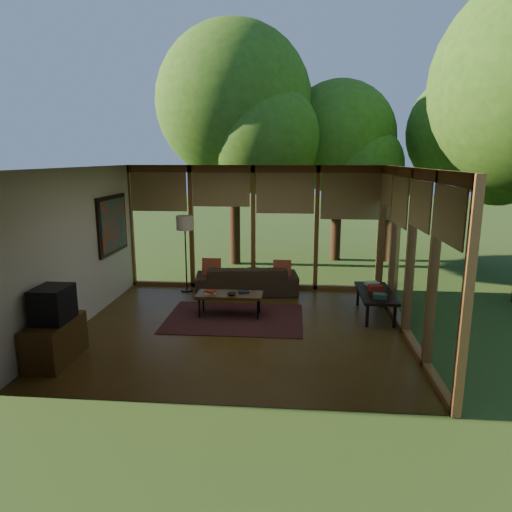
# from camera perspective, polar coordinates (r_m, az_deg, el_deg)

# --- Properties ---
(floor) EXTENTS (5.50, 5.50, 0.00)m
(floor) POSITION_cam_1_polar(r_m,az_deg,el_deg) (7.91, -2.00, -8.95)
(floor) COLOR brown
(floor) RESTS_ON ground
(ceiling) EXTENTS (5.50, 5.50, 0.00)m
(ceiling) POSITION_cam_1_polar(r_m,az_deg,el_deg) (7.38, -2.16, 11.00)
(ceiling) COLOR silver
(ceiling) RESTS_ON ground
(wall_left) EXTENTS (0.04, 5.00, 2.70)m
(wall_left) POSITION_cam_1_polar(r_m,az_deg,el_deg) (8.32, -21.23, 0.95)
(wall_left) COLOR silver
(wall_left) RESTS_ON ground
(wall_front) EXTENTS (5.50, 0.04, 2.70)m
(wall_front) POSITION_cam_1_polar(r_m,az_deg,el_deg) (5.14, -5.46, -4.91)
(wall_front) COLOR silver
(wall_front) RESTS_ON ground
(window_wall_back) EXTENTS (5.50, 0.12, 2.70)m
(window_wall_back) POSITION_cam_1_polar(r_m,az_deg,el_deg) (9.98, -0.34, 3.54)
(window_wall_back) COLOR brown
(window_wall_back) RESTS_ON ground
(window_wall_right) EXTENTS (0.12, 5.00, 2.70)m
(window_wall_right) POSITION_cam_1_polar(r_m,az_deg,el_deg) (7.70, 18.68, 0.29)
(window_wall_right) COLOR brown
(window_wall_right) RESTS_ON ground
(exterior_lawn) EXTENTS (40.00, 40.00, 0.00)m
(exterior_lawn) POSITION_cam_1_polar(r_m,az_deg,el_deg) (17.13, 29.30, 1.02)
(exterior_lawn) COLOR #34511E
(exterior_lawn) RESTS_ON ground
(tree_nw) EXTENTS (4.00, 4.00, 6.24)m
(tree_nw) POSITION_cam_1_polar(r_m,az_deg,el_deg) (12.41, -2.76, 18.56)
(tree_nw) COLOR #3B2215
(tree_nw) RESTS_ON ground
(tree_ne) EXTENTS (3.04, 3.04, 4.91)m
(tree_ne) POSITION_cam_1_polar(r_m,az_deg,el_deg) (13.01, 10.35, 14.31)
(tree_ne) COLOR #3B2215
(tree_ne) RESTS_ON ground
(tree_far) EXTENTS (3.21, 3.21, 5.11)m
(tree_far) POSITION_cam_1_polar(r_m,az_deg,el_deg) (13.57, 25.12, 13.81)
(tree_far) COLOR #3B2215
(tree_far) RESTS_ON ground
(rug) EXTENTS (2.45, 1.73, 0.01)m
(rug) POSITION_cam_1_polar(r_m,az_deg,el_deg) (8.35, -2.69, -7.76)
(rug) COLOR maroon
(rug) RESTS_ON floor
(sofa) EXTENTS (2.23, 1.12, 0.62)m
(sofa) POSITION_cam_1_polar(r_m,az_deg,el_deg) (9.72, -1.14, -2.96)
(sofa) COLOR #3A2C1D
(sofa) RESTS_ON floor
(pillow_left) EXTENTS (0.38, 0.20, 0.40)m
(pillow_left) POSITION_cam_1_polar(r_m,az_deg,el_deg) (9.71, -5.58, -1.44)
(pillow_left) COLOR maroon
(pillow_left) RESTS_ON sofa
(pillow_right) EXTENTS (0.37, 0.20, 0.39)m
(pillow_right) POSITION_cam_1_polar(r_m,az_deg,el_deg) (9.56, 3.30, -1.66)
(pillow_right) COLOR maroon
(pillow_right) RESTS_ON sofa
(ct_book_lower) EXTENTS (0.22, 0.18, 0.03)m
(ct_book_lower) POSITION_cam_1_polar(r_m,az_deg,el_deg) (8.36, -5.75, -4.64)
(ct_book_lower) COLOR beige
(ct_book_lower) RESTS_ON coffee_table
(ct_book_upper) EXTENTS (0.22, 0.19, 0.03)m
(ct_book_upper) POSITION_cam_1_polar(r_m,az_deg,el_deg) (8.36, -5.75, -4.44)
(ct_book_upper) COLOR maroon
(ct_book_upper) RESTS_ON coffee_table
(ct_book_side) EXTENTS (0.22, 0.19, 0.03)m
(ct_book_side) POSITION_cam_1_polar(r_m,az_deg,el_deg) (8.40, -1.55, -4.51)
(ct_book_side) COLOR black
(ct_book_side) RESTS_ON coffee_table
(ct_bowl) EXTENTS (0.16, 0.16, 0.07)m
(ct_bowl) POSITION_cam_1_polar(r_m,az_deg,el_deg) (8.25, -3.07, -4.68)
(ct_bowl) COLOR black
(ct_bowl) RESTS_ON coffee_table
(media_cabinet) EXTENTS (0.50, 1.00, 0.60)m
(media_cabinet) POSITION_cam_1_polar(r_m,az_deg,el_deg) (7.19, -23.82, -9.70)
(media_cabinet) COLOR #523516
(media_cabinet) RESTS_ON floor
(television) EXTENTS (0.45, 0.55, 0.50)m
(television) POSITION_cam_1_polar(r_m,az_deg,el_deg) (7.01, -24.07, -5.53)
(television) COLOR black
(television) RESTS_ON media_cabinet
(console_book_a) EXTENTS (0.25, 0.20, 0.08)m
(console_book_a) POSITION_cam_1_polar(r_m,az_deg,el_deg) (8.24, 15.21, -4.86)
(console_book_a) COLOR #32584E
(console_book_a) RESTS_ON side_console
(console_book_b) EXTENTS (0.27, 0.21, 0.11)m
(console_book_b) POSITION_cam_1_polar(r_m,az_deg,el_deg) (8.66, 14.70, -3.91)
(console_book_b) COLOR maroon
(console_book_b) RESTS_ON side_console
(console_book_c) EXTENTS (0.29, 0.25, 0.07)m
(console_book_c) POSITION_cam_1_polar(r_m,az_deg,el_deg) (9.05, 14.27, -3.34)
(console_book_c) COLOR beige
(console_book_c) RESTS_ON side_console
(floor_lamp) EXTENTS (0.36, 0.36, 1.65)m
(floor_lamp) POSITION_cam_1_polar(r_m,az_deg,el_deg) (9.82, -8.88, 3.58)
(floor_lamp) COLOR black
(floor_lamp) RESTS_ON floor
(coffee_table) EXTENTS (1.20, 0.50, 0.43)m
(coffee_table) POSITION_cam_1_polar(r_m,az_deg,el_deg) (8.37, -3.31, -4.93)
(coffee_table) COLOR #523516
(coffee_table) RESTS_ON floor
(side_console) EXTENTS (0.60, 1.40, 0.46)m
(side_console) POSITION_cam_1_polar(r_m,az_deg,el_deg) (8.64, 14.72, -4.63)
(side_console) COLOR black
(side_console) RESTS_ON floor
(wall_painting) EXTENTS (0.06, 1.35, 1.15)m
(wall_painting) POSITION_cam_1_polar(r_m,az_deg,el_deg) (9.53, -17.47, 3.78)
(wall_painting) COLOR black
(wall_painting) RESTS_ON wall_left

